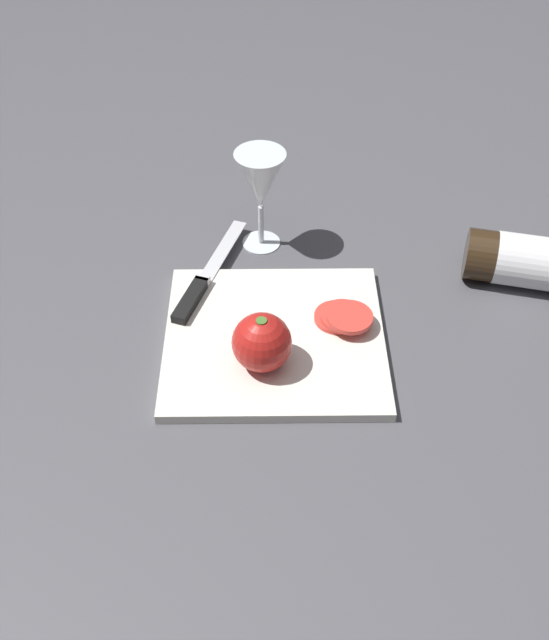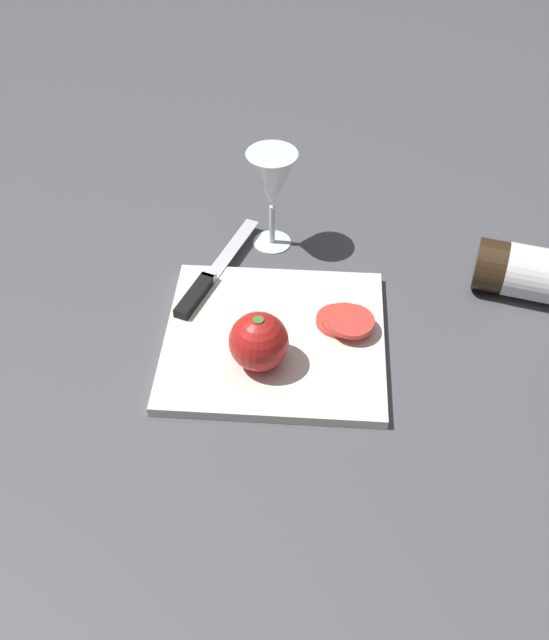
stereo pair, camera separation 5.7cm
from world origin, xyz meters
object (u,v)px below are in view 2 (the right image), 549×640
at_px(whole_tomato, 259,342).
at_px(tomato_slice_stack_near, 345,321).
at_px(wine_glass, 272,183).
at_px(knife, 203,285).

bearing_deg(whole_tomato, tomato_slice_stack_near, 33.67).
bearing_deg(wine_glass, knife, -124.92).
bearing_deg(tomato_slice_stack_near, knife, 162.07).
distance_m(wine_glass, whole_tomato, 0.29).
bearing_deg(whole_tomato, knife, 123.44).
bearing_deg(whole_tomato, wine_glass, 90.44).
bearing_deg(knife, wine_glass, -15.74).
xyz_separation_m(wine_glass, knife, (-0.09, -0.13, -0.09)).
distance_m(knife, tomato_slice_stack_near, 0.22).
height_order(wine_glass, whole_tomato, wine_glass).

